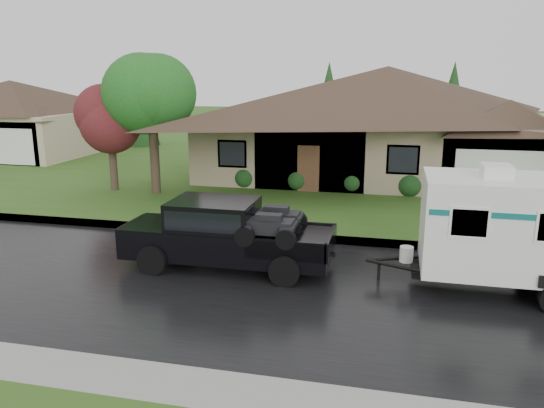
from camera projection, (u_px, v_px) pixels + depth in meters
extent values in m
plane|color=#31581B|center=(300.00, 263.00, 15.50)|extent=(140.00, 140.00, 0.00)
cube|color=black|center=(287.00, 290.00, 13.61)|extent=(140.00, 8.00, 0.01)
cube|color=gray|center=(312.00, 238.00, 17.61)|extent=(140.00, 0.50, 0.15)
cube|color=#31581B|center=(347.00, 171.00, 29.67)|extent=(140.00, 26.00, 0.15)
cube|color=gray|center=(384.00, 146.00, 27.90)|extent=(18.00, 10.00, 3.00)
pyramid|color=#392A1F|center=(389.00, 66.00, 26.91)|extent=(19.44, 10.80, 2.60)
cube|color=gray|center=(504.00, 162.00, 23.92)|extent=(5.76, 4.00, 2.70)
cube|color=#C0AA8F|center=(16.00, 133.00, 35.06)|extent=(10.00, 8.00, 2.80)
pyramid|color=#392A1F|center=(9.00, 80.00, 34.24)|extent=(10.80, 8.64, 2.00)
cube|color=#C0AA8F|center=(36.00, 140.00, 32.55)|extent=(3.20, 4.00, 2.52)
cylinder|color=#382B1E|center=(155.00, 163.00, 23.67)|extent=(0.42, 0.42, 2.69)
sphere|color=#287225|center=(151.00, 96.00, 22.96)|extent=(3.72, 3.72, 3.72)
cylinder|color=#382B1E|center=(113.00, 168.00, 24.37)|extent=(0.35, 0.35, 2.03)
sphere|color=maroon|center=(110.00, 119.00, 23.83)|extent=(2.81, 2.81, 2.81)
sphere|color=#143814|center=(245.00, 176.00, 25.08)|extent=(1.00, 1.00, 1.00)
sphere|color=#143814|center=(298.00, 179.00, 24.53)|extent=(1.00, 1.00, 1.00)
sphere|color=#143814|center=(352.00, 181.00, 23.98)|extent=(1.00, 1.00, 1.00)
sphere|color=#143814|center=(410.00, 184.00, 23.43)|extent=(1.00, 1.00, 1.00)
sphere|color=#143814|center=(470.00, 186.00, 22.87)|extent=(1.00, 1.00, 1.00)
sphere|color=#143814|center=(533.00, 189.00, 22.32)|extent=(1.00, 1.00, 1.00)
cube|color=black|center=(227.00, 242.00, 15.02)|extent=(5.87, 1.96, 0.84)
cube|color=black|center=(157.00, 228.00, 15.42)|extent=(1.57, 1.91, 0.34)
cube|color=black|center=(214.00, 215.00, 14.92)|extent=(2.35, 1.84, 0.88)
cube|color=black|center=(214.00, 214.00, 14.91)|extent=(2.15, 1.88, 0.54)
cube|color=black|center=(292.00, 240.00, 14.56)|extent=(2.15, 1.86, 0.06)
cylinder|color=black|center=(153.00, 260.00, 14.60)|extent=(0.82, 0.31, 0.82)
cylinder|color=black|center=(180.00, 239.00, 16.41)|extent=(0.82, 0.31, 0.82)
cylinder|color=black|center=(285.00, 271.00, 13.79)|extent=(0.82, 0.31, 0.82)
cylinder|color=black|center=(298.00, 248.00, 15.60)|extent=(0.82, 0.31, 0.82)
cube|color=white|center=(497.00, 171.00, 12.94)|extent=(0.69, 0.78, 0.31)
cylinder|color=black|center=(531.00, 265.00, 14.40)|extent=(0.69, 0.23, 0.69)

